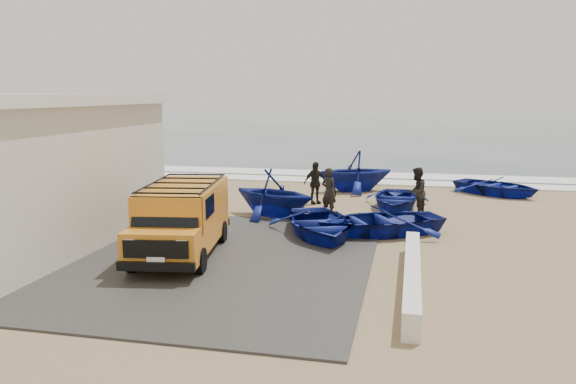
{
  "coord_description": "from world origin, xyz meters",
  "views": [
    {
      "loc": [
        4.9,
        -15.44,
        4.32
      ],
      "look_at": [
        1.05,
        1.85,
        1.2
      ],
      "focal_mm": 35.0,
      "sensor_mm": 36.0,
      "label": 1
    }
  ],
  "objects_px": {
    "van": "(182,217)",
    "boat_near_left": "(320,224)",
    "boat_mid_left": "(273,193)",
    "boat_mid_right": "(395,199)",
    "boat_near_right": "(379,221)",
    "fisherman_front": "(329,192)",
    "parapet": "(412,275)",
    "boat_far_left": "(354,171)",
    "fisherman_middle": "(417,192)",
    "boat_far_right": "(496,186)",
    "fisherman_back": "(315,183)"
  },
  "relations": [
    {
      "from": "parapet",
      "to": "fisherman_back",
      "type": "bearing_deg",
      "value": 112.69
    },
    {
      "from": "boat_mid_right",
      "to": "fisherman_back",
      "type": "xyz_separation_m",
      "value": [
        -3.14,
        0.17,
        0.47
      ]
    },
    {
      "from": "van",
      "to": "fisherman_middle",
      "type": "distance_m",
      "value": 8.96
    },
    {
      "from": "parapet",
      "to": "fisherman_middle",
      "type": "height_order",
      "value": "fisherman_middle"
    },
    {
      "from": "fisherman_middle",
      "to": "boat_mid_right",
      "type": "bearing_deg",
      "value": -129.31
    },
    {
      "from": "fisherman_middle",
      "to": "boat_far_left",
      "type": "bearing_deg",
      "value": -132.0
    },
    {
      "from": "boat_far_right",
      "to": "fisherman_middle",
      "type": "relative_size",
      "value": 2.12
    },
    {
      "from": "boat_far_right",
      "to": "fisherman_front",
      "type": "xyz_separation_m",
      "value": [
        -6.42,
        -5.77,
        0.49
      ]
    },
    {
      "from": "boat_mid_left",
      "to": "boat_mid_right",
      "type": "distance_m",
      "value": 4.86
    },
    {
      "from": "fisherman_back",
      "to": "fisherman_front",
      "type": "bearing_deg",
      "value": -107.04
    },
    {
      "from": "boat_near_right",
      "to": "boat_far_left",
      "type": "distance_m",
      "value": 7.81
    },
    {
      "from": "boat_near_left",
      "to": "van",
      "type": "bearing_deg",
      "value": -161.05
    },
    {
      "from": "boat_near_left",
      "to": "boat_far_left",
      "type": "relative_size",
      "value": 1.15
    },
    {
      "from": "parapet",
      "to": "boat_near_right",
      "type": "bearing_deg",
      "value": 102.32
    },
    {
      "from": "boat_near_right",
      "to": "fisherman_back",
      "type": "distance_m",
      "value": 5.19
    },
    {
      "from": "boat_near_left",
      "to": "fisherman_front",
      "type": "distance_m",
      "value": 2.99
    },
    {
      "from": "boat_mid_left",
      "to": "boat_mid_right",
      "type": "xyz_separation_m",
      "value": [
        4.21,
        2.39,
        -0.48
      ]
    },
    {
      "from": "boat_far_left",
      "to": "fisherman_back",
      "type": "relative_size",
      "value": 2.06
    },
    {
      "from": "van",
      "to": "boat_near_left",
      "type": "relative_size",
      "value": 1.21
    },
    {
      "from": "boat_far_left",
      "to": "fisherman_back",
      "type": "distance_m",
      "value": 3.48
    },
    {
      "from": "boat_mid_left",
      "to": "van",
      "type": "bearing_deg",
      "value": -170.43
    },
    {
      "from": "boat_near_right",
      "to": "fisherman_middle",
      "type": "height_order",
      "value": "fisherman_middle"
    },
    {
      "from": "boat_near_left",
      "to": "fisherman_back",
      "type": "relative_size",
      "value": 2.37
    },
    {
      "from": "fisherman_middle",
      "to": "parapet",
      "type": "bearing_deg",
      "value": 16.77
    },
    {
      "from": "boat_mid_left",
      "to": "fisherman_back",
      "type": "relative_size",
      "value": 1.91
    },
    {
      "from": "boat_far_right",
      "to": "fisherman_front",
      "type": "bearing_deg",
      "value": 167.7
    },
    {
      "from": "parapet",
      "to": "boat_far_left",
      "type": "xyz_separation_m",
      "value": [
        -2.61,
        12.37,
        0.63
      ]
    },
    {
      "from": "boat_mid_left",
      "to": "fisherman_back",
      "type": "xyz_separation_m",
      "value": [
        1.06,
        2.56,
        -0.01
      ]
    },
    {
      "from": "van",
      "to": "fisherman_middle",
      "type": "height_order",
      "value": "van"
    },
    {
      "from": "boat_far_right",
      "to": "boat_mid_left",
      "type": "bearing_deg",
      "value": 162.26
    },
    {
      "from": "fisherman_back",
      "to": "boat_mid_right",
      "type": "bearing_deg",
      "value": -42.31
    },
    {
      "from": "parapet",
      "to": "boat_far_right",
      "type": "height_order",
      "value": "boat_far_right"
    },
    {
      "from": "van",
      "to": "boat_near_right",
      "type": "xyz_separation_m",
      "value": [
        5.03,
        3.47,
        -0.64
      ]
    },
    {
      "from": "boat_far_left",
      "to": "boat_far_right",
      "type": "relative_size",
      "value": 0.94
    },
    {
      "from": "van",
      "to": "boat_mid_left",
      "type": "relative_size",
      "value": 1.5
    },
    {
      "from": "boat_far_right",
      "to": "fisherman_middle",
      "type": "distance_m",
      "value": 6.03
    },
    {
      "from": "boat_near_left",
      "to": "boat_near_right",
      "type": "xyz_separation_m",
      "value": [
        1.74,
        0.73,
        0.0
      ]
    },
    {
      "from": "fisherman_front",
      "to": "parapet",
      "type": "bearing_deg",
      "value": 141.69
    },
    {
      "from": "boat_far_left",
      "to": "fisherman_middle",
      "type": "height_order",
      "value": "boat_far_left"
    },
    {
      "from": "boat_near_right",
      "to": "fisherman_front",
      "type": "height_order",
      "value": "fisherman_front"
    },
    {
      "from": "boat_mid_right",
      "to": "boat_far_right",
      "type": "height_order",
      "value": "boat_far_right"
    },
    {
      "from": "boat_near_left",
      "to": "boat_mid_right",
      "type": "height_order",
      "value": "boat_near_left"
    },
    {
      "from": "boat_near_right",
      "to": "fisherman_front",
      "type": "xyz_separation_m",
      "value": [
        -1.9,
        2.22,
        0.46
      ]
    },
    {
      "from": "boat_near_right",
      "to": "fisherman_middle",
      "type": "distance_m",
      "value": 3.26
    },
    {
      "from": "fisherman_front",
      "to": "fisherman_middle",
      "type": "height_order",
      "value": "fisherman_front"
    },
    {
      "from": "boat_near_left",
      "to": "boat_far_right",
      "type": "relative_size",
      "value": 1.08
    },
    {
      "from": "parapet",
      "to": "boat_mid_left",
      "type": "distance_m",
      "value": 8.18
    },
    {
      "from": "boat_far_left",
      "to": "fisherman_middle",
      "type": "relative_size",
      "value": 1.99
    },
    {
      "from": "fisherman_middle",
      "to": "fisherman_back",
      "type": "height_order",
      "value": "fisherman_middle"
    },
    {
      "from": "boat_mid_left",
      "to": "fisherman_middle",
      "type": "xyz_separation_m",
      "value": [
        4.97,
        1.22,
        0.02
      ]
    }
  ]
}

